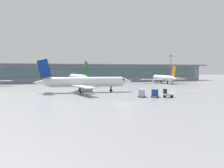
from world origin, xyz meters
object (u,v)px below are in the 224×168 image
at_px(cargo_dolly_lead, 155,93).
at_px(gate_airplane_2, 163,78).
at_px(gate_airplane_1, 78,78).
at_px(taxiing_regional_jet, 85,82).
at_px(cargo_dolly_trailing, 142,93).
at_px(apron_light_mast_1, 171,67).
at_px(baggage_tug, 167,94).

bearing_deg(cargo_dolly_lead, gate_airplane_2, 83.11).
xyz_separation_m(gate_airplane_1, taxiing_regional_jet, (-3.93, -33.25, -0.06)).
xyz_separation_m(gate_airplane_2, cargo_dolly_trailing, (-35.10, -49.29, -1.50)).
height_order(gate_airplane_1, taxiing_regional_jet, gate_airplane_1).
relative_size(gate_airplane_1, gate_airplane_2, 1.20).
relative_size(gate_airplane_1, apron_light_mast_1, 2.09).
distance_m(gate_airplane_2, baggage_tug, 59.78).
xyz_separation_m(taxiing_regional_jet, apron_light_mast_1, (60.28, 49.04, 5.04)).
height_order(gate_airplane_2, taxiing_regional_jet, taxiing_regional_jet).
xyz_separation_m(gate_airplane_1, apron_light_mast_1, (56.35, 15.79, 4.98)).
relative_size(gate_airplane_1, cargo_dolly_trailing, 11.90).
distance_m(gate_airplane_2, apron_light_mast_1, 22.46).
distance_m(taxiing_regional_jet, cargo_dolly_lead, 22.75).
relative_size(cargo_dolly_trailing, apron_light_mast_1, 0.18).
height_order(gate_airplane_2, cargo_dolly_trailing, gate_airplane_2).
height_order(taxiing_regional_jet, baggage_tug, taxiing_regional_jet).
relative_size(gate_airplane_2, cargo_dolly_trailing, 9.95).
bearing_deg(gate_airplane_2, cargo_dolly_lead, 151.74).
distance_m(gate_airplane_1, baggage_tug, 54.08).
bearing_deg(taxiing_regional_jet, gate_airplane_2, 41.59).
bearing_deg(cargo_dolly_trailing, baggage_tug, -0.00).
xyz_separation_m(gate_airplane_2, cargo_dolly_lead, (-32.20, -50.68, -1.50)).
relative_size(cargo_dolly_lead, cargo_dolly_trailing, 1.00).
bearing_deg(apron_light_mast_1, taxiing_regional_jet, -140.87).
height_order(baggage_tug, apron_light_mast_1, apron_light_mast_1).
distance_m(baggage_tug, apron_light_mast_1, 81.53).
relative_size(taxiing_regional_jet, cargo_dolly_trailing, 11.67).
distance_m(cargo_dolly_lead, apron_light_mast_1, 81.94).
height_order(gate_airplane_2, cargo_dolly_lead, gate_airplane_2).
height_order(gate_airplane_1, baggage_tug, gate_airplane_1).
bearing_deg(cargo_dolly_lead, cargo_dolly_trailing, 180.00).
bearing_deg(cargo_dolly_lead, apron_light_mast_1, 80.78).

